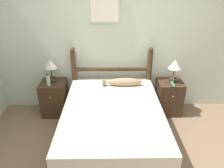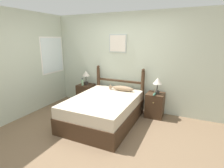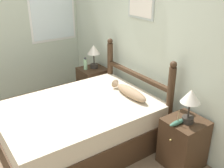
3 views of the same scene
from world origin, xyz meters
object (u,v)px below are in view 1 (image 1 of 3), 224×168
Objects in this scene: table_lamp_right at (175,67)px; bottle at (48,80)px; nightstand_left at (55,98)px; model_boat at (173,84)px; table_lamp_left at (50,66)px; bed at (113,125)px; nightstand_right at (169,97)px; fish_pillow at (123,82)px.

table_lamp_right is 1.87× the size of bottle.
model_boat reaches higher than nightstand_left.
table_lamp_right is at bearing -1.57° from table_lamp_left.
bed is 3.23× the size of nightstand_right.
nightstand_right is at bearing -1.09° from table_lamp_left.
bottle reaches higher than nightstand_right.
nightstand_right is 0.35m from model_boat.
model_boat reaches higher than bed.
bottle reaches higher than fish_pillow.
nightstand_left is 0.41m from bottle.
model_boat is at bearing -3.91° from nightstand_left.
nightstand_left is at bearing 141.33° from bed.
table_lamp_right reaches higher than bed.
nightstand_right is 2.81× the size of bottle.
fish_pillow is at bearing -171.70° from table_lamp_right.
nightstand_left and nightstand_right have the same top height.
model_boat is (2.01, -0.14, 0.32)m from nightstand_left.
bed is at bearing -104.82° from fish_pillow.
model_boat is (1.00, 0.67, 0.33)m from bed.
table_lamp_right is (2.04, -0.02, 0.58)m from nightstand_left.
bed is 1.29m from nightstand_right.
table_lamp_right reaches higher than fish_pillow.
table_lamp_left is 1.87× the size of bottle.
bed is at bearing -39.74° from table_lamp_left.
table_lamp_right is 0.90m from fish_pillow.
table_lamp_right reaches higher than bottle.
model_boat is at bearing -91.41° from nightstand_right.
table_lamp_right is 0.62× the size of fish_pillow.
bottle is (-1.04, 0.69, 0.40)m from bed.
table_lamp_left is at bearing 140.26° from bed.
model_boat is (-0.03, -0.12, -0.25)m from table_lamp_right.
bottle is at bearing 146.38° from bed.
nightstand_right is at bearing 88.59° from model_boat.
bed is at bearing -38.67° from nightstand_left.
bed reaches higher than nightstand_right.
table_lamp_left is at bearing 175.02° from model_boat.
nightstand_right is 0.58m from table_lamp_right.
fish_pillow is (-0.83, -0.14, 0.37)m from nightstand_right.
table_lamp_right reaches higher than model_boat.
model_boat is at bearing -105.79° from table_lamp_right.
table_lamp_left is (-0.01, 0.04, 0.58)m from nightstand_left.
nightstand_left is 2.12m from table_lamp_right.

